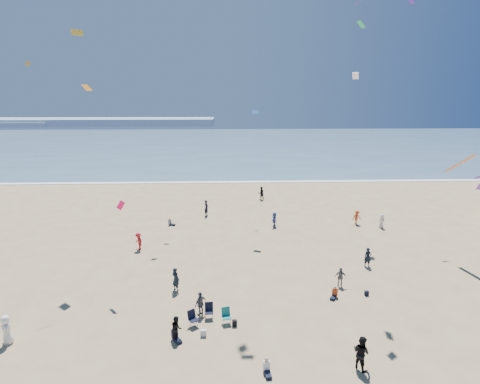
{
  "coord_description": "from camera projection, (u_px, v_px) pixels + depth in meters",
  "views": [
    {
      "loc": [
        1.2,
        -14.21,
        13.59
      ],
      "look_at": [
        2.0,
        8.0,
        7.87
      ],
      "focal_mm": 28.0,
      "sensor_mm": 36.0,
      "label": 1
    }
  ],
  "objects": [
    {
      "name": "chair_cluster",
      "position": [
        210.0,
        316.0,
        22.98
      ],
      "size": [
        2.78,
        1.54,
        1.0
      ],
      "color": "black",
      "rests_on": "ground"
    },
    {
      "name": "headland_far",
      "position": [
        99.0,
        122.0,
        179.15
      ],
      "size": [
        110.0,
        20.0,
        3.2
      ],
      "primitive_type": "cube",
      "color": "#7A8EA8",
      "rests_on": "ground"
    },
    {
      "name": "navy_bag",
      "position": [
        367.0,
        293.0,
        26.23
      ],
      "size": [
        0.28,
        0.18,
        0.34
      ],
      "primitive_type": "cube",
      "color": "black",
      "rests_on": "ground"
    },
    {
      "name": "surf_line",
      "position": [
        220.0,
        182.0,
        60.64
      ],
      "size": [
        220.0,
        1.2,
        0.08
      ],
      "primitive_type": "cube",
      "color": "white",
      "rests_on": "ground"
    },
    {
      "name": "ocean",
      "position": [
        222.0,
        144.0,
        109.04
      ],
      "size": [
        220.0,
        100.0,
        0.06
      ],
      "primitive_type": "cube",
      "color": "#476B84",
      "rests_on": "ground"
    },
    {
      "name": "standing_flyers",
      "position": [
        273.0,
        266.0,
        28.97
      ],
      "size": [
        29.63,
        39.04,
        1.88
      ],
      "color": "black",
      "rests_on": "ground"
    },
    {
      "name": "seated_group",
      "position": [
        243.0,
        305.0,
        24.25
      ],
      "size": [
        14.64,
        28.18,
        0.84
      ],
      "color": "white",
      "rests_on": "ground"
    },
    {
      "name": "headland_near",
      "position": [
        8.0,
        124.0,
        173.07
      ],
      "size": [
        40.0,
        14.0,
        2.0
      ],
      "primitive_type": "cube",
      "color": "#7A8EA8",
      "rests_on": "ground"
    },
    {
      "name": "black_backpack",
      "position": [
        235.0,
        323.0,
        22.75
      ],
      "size": [
        0.3,
        0.22,
        0.38
      ],
      "primitive_type": "cube",
      "color": "black",
      "rests_on": "ground"
    },
    {
      "name": "kites_aloft",
      "position": [
        344.0,
        75.0,
        27.03
      ],
      "size": [
        43.5,
        40.31,
        27.16
      ],
      "color": "purple",
      "rests_on": "ground"
    },
    {
      "name": "white_tote",
      "position": [
        204.0,
        333.0,
        21.8
      ],
      "size": [
        0.35,
        0.2,
        0.4
      ],
      "primitive_type": "cube",
      "color": "silver",
      "rests_on": "ground"
    }
  ]
}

